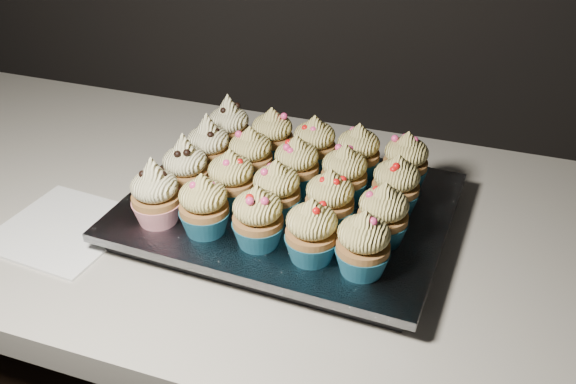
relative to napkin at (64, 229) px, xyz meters
The scene contains 24 objects.
worktop 0.48m from the napkin, 16.41° to the left, with size 2.44×0.64×0.04m, color beige.
napkin is the anchor object (origin of this frame).
baking_tray 0.30m from the napkin, 22.83° to the left, with size 0.39×0.30×0.02m, color black.
foil_lining 0.30m from the napkin, 22.83° to the left, with size 0.42×0.33×0.01m, color silver.
cupcake_0 0.16m from the napkin, ahead, with size 0.06×0.06×0.10m.
cupcake_1 0.22m from the napkin, ahead, with size 0.06×0.06×0.08m.
cupcake_2 0.29m from the napkin, ahead, with size 0.06×0.06×0.08m.
cupcake_3 0.35m from the napkin, ahead, with size 0.06×0.06×0.08m.
cupcake_4 0.41m from the napkin, ahead, with size 0.06×0.06×0.08m.
cupcake_5 0.18m from the napkin, 31.99° to the left, with size 0.06×0.06×0.10m.
cupcake_6 0.24m from the napkin, 22.60° to the left, with size 0.06×0.06×0.08m.
cupcake_7 0.30m from the napkin, 16.54° to the left, with size 0.06×0.06×0.08m.
cupcake_8 0.36m from the napkin, 13.46° to the left, with size 0.06×0.06×0.08m.
cupcake_9 0.43m from the napkin, 10.16° to the left, with size 0.06×0.06×0.08m.
cupcake_10 0.23m from the napkin, 46.48° to the left, with size 0.06×0.06×0.10m.
cupcake_11 0.27m from the napkin, 36.55° to the left, with size 0.06×0.06×0.08m.
cupcake_12 0.33m from the napkin, 28.64° to the left, with size 0.06×0.06×0.08m.
cupcake_13 0.38m from the napkin, 23.50° to the left, with size 0.06×0.06×0.08m.
cupcake_14 0.45m from the napkin, 19.34° to the left, with size 0.06×0.06×0.08m.
cupcake_15 0.28m from the napkin, 56.52° to the left, with size 0.06×0.06×0.10m.
cupcake_16 0.32m from the napkin, 45.63° to the left, with size 0.06×0.06×0.08m.
cupcake_17 0.36m from the napkin, 37.49° to the left, with size 0.06×0.06×0.08m.
cupcake_18 0.42m from the napkin, 31.56° to the left, with size 0.06×0.06×0.08m.
cupcake_19 0.47m from the napkin, 26.99° to the left, with size 0.06×0.06×0.08m.
Camera 1 is at (0.06, 1.00, 1.41)m, focal length 40.00 mm.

